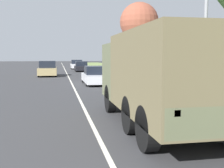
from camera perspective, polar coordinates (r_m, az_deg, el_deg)
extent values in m
plane|color=#38383A|center=(34.97, -9.17, 2.13)|extent=(180.00, 180.00, 0.00)
cube|color=silver|center=(34.97, -9.17, 2.13)|extent=(0.12, 120.00, 0.00)
cube|color=#9E9B93|center=(35.38, -1.86, 2.34)|extent=(1.80, 120.00, 0.12)
cube|color=olive|center=(36.33, 5.02, 2.33)|extent=(7.00, 120.00, 0.02)
cube|color=#606647|center=(10.83, 5.12, 2.74)|extent=(2.43, 1.90, 2.02)
cube|color=brown|center=(7.63, 12.11, 2.19)|extent=(2.43, 4.88, 2.23)
cube|color=#606647|center=(5.63, 21.50, -7.13)|extent=(2.30, 0.10, 0.60)
cube|color=red|center=(5.15, 13.06, -5.78)|extent=(0.12, 0.06, 0.12)
cylinder|color=black|center=(10.60, -0.33, -2.94)|extent=(0.30, 1.03, 1.03)
cylinder|color=black|center=(11.18, 10.45, -2.59)|extent=(0.30, 1.03, 1.03)
cylinder|color=black|center=(6.31, 7.23, -8.94)|extent=(0.30, 1.03, 1.03)
cylinder|color=black|center=(7.67, 3.83, -6.27)|extent=(0.30, 1.03, 1.03)
cylinder|color=black|center=(8.45, 17.98, -5.42)|extent=(0.30, 1.03, 1.03)
cube|color=silver|center=(21.35, -3.18, 1.24)|extent=(1.90, 4.81, 0.57)
cube|color=black|center=(21.41, -3.22, 2.83)|extent=(1.67, 2.16, 0.61)
cylinder|color=black|center=(22.79, -5.81, 1.14)|extent=(0.20, 0.64, 0.64)
cylinder|color=black|center=(23.00, -1.59, 1.21)|extent=(0.20, 0.64, 0.64)
cylinder|color=black|center=(19.74, -5.03, 0.45)|extent=(0.20, 0.64, 0.64)
cylinder|color=black|center=(19.98, -0.17, 0.53)|extent=(0.20, 0.64, 0.64)
cube|color=tan|center=(30.76, -12.93, 2.58)|extent=(1.90, 4.50, 0.71)
cube|color=black|center=(30.82, -12.95, 3.92)|extent=(1.67, 2.03, 0.72)
cylinder|color=black|center=(32.25, -14.34, 2.31)|extent=(0.20, 0.64, 0.64)
cylinder|color=black|center=(32.19, -11.32, 2.37)|extent=(0.20, 0.64, 0.64)
cylinder|color=black|center=(29.38, -14.68, 1.99)|extent=(0.20, 0.64, 0.64)
cylinder|color=black|center=(29.31, -11.36, 2.05)|extent=(0.20, 0.64, 0.64)
cube|color=black|center=(39.75, -6.24, 3.26)|extent=(1.77, 4.40, 0.59)
cube|color=black|center=(39.82, -6.26, 4.14)|extent=(1.56, 1.98, 0.62)
cylinder|color=black|center=(41.10, -7.49, 3.12)|extent=(0.20, 0.64, 0.64)
cylinder|color=black|center=(41.22, -5.31, 3.15)|extent=(0.20, 0.64, 0.64)
cylinder|color=black|center=(38.30, -7.24, 2.94)|extent=(0.20, 0.64, 0.64)
cylinder|color=black|center=(38.43, -4.91, 2.97)|extent=(0.20, 0.64, 0.64)
cube|color=silver|center=(47.38, -7.18, 3.67)|extent=(1.93, 4.42, 0.66)
cube|color=black|center=(47.45, -7.20, 4.48)|extent=(1.70, 1.99, 0.68)
cylinder|color=black|center=(48.75, -8.30, 3.49)|extent=(0.20, 0.64, 0.64)
cylinder|color=black|center=(48.86, -6.27, 3.52)|extent=(0.20, 0.64, 0.64)
cylinder|color=black|center=(45.93, -8.15, 3.37)|extent=(0.20, 0.64, 0.64)
cylinder|color=black|center=(46.04, -5.99, 3.40)|extent=(0.20, 0.64, 0.64)
cylinder|color=black|center=(13.23, 21.26, -2.12)|extent=(0.24, 0.76, 0.76)
cylinder|color=gray|center=(12.03, 18.64, 15.91)|extent=(0.14, 0.14, 8.36)
cylinder|color=#4C3D2D|center=(30.09, 5.50, 6.01)|extent=(0.35, 0.35, 4.57)
sphere|color=brown|center=(30.31, 5.56, 12.46)|extent=(4.07, 4.07, 4.07)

